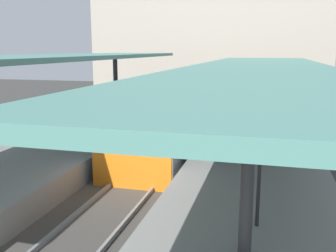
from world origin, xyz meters
TOP-DOWN VIEW (x-y plane):
  - ground_plane at (0.00, 0.00)m, footprint 80.00×80.00m
  - platform_left at (-3.80, 0.00)m, footprint 4.40×28.00m
  - platform_right at (3.80, 0.00)m, footprint 4.40×28.00m
  - track_ballast at (0.00, 0.00)m, footprint 3.20×28.00m
  - rail_near_side at (-0.72, 0.00)m, footprint 0.08×28.00m
  - rail_far_side at (0.72, 0.00)m, footprint 0.08×28.00m
  - commuter_train at (0.00, 6.26)m, footprint 2.78×13.33m
  - canopy_left at (-3.80, 1.40)m, footprint 4.18×21.00m
  - canopy_right at (3.80, 1.40)m, footprint 4.18×21.00m
  - platform_bench at (4.37, 1.61)m, footprint 1.40×0.41m
  - platform_sign at (3.98, -3.70)m, footprint 0.90×0.08m
  - passenger_near_bench at (4.38, 4.13)m, footprint 0.36×0.36m
  - station_building_backdrop at (-0.58, 20.00)m, footprint 18.00×6.00m

SIDE VIEW (x-z plane):
  - ground_plane at x=0.00m, z-range 0.00..0.00m
  - track_ballast at x=0.00m, z-range 0.00..0.20m
  - rail_near_side at x=-0.72m, z-range 0.20..0.34m
  - rail_far_side at x=0.72m, z-range 0.20..0.34m
  - platform_left at x=-3.80m, z-range 0.00..1.00m
  - platform_right at x=3.80m, z-range 0.00..1.00m
  - platform_bench at x=4.37m, z-range 1.03..1.89m
  - commuter_train at x=0.00m, z-range 0.18..3.28m
  - passenger_near_bench at x=4.38m, z-range 1.04..2.85m
  - platform_sign at x=3.98m, z-range 1.52..3.73m
  - canopy_right at x=3.80m, z-range 2.43..5.53m
  - canopy_left at x=-3.80m, z-range 2.56..5.92m
  - station_building_backdrop at x=-0.58m, z-range 0.00..11.00m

